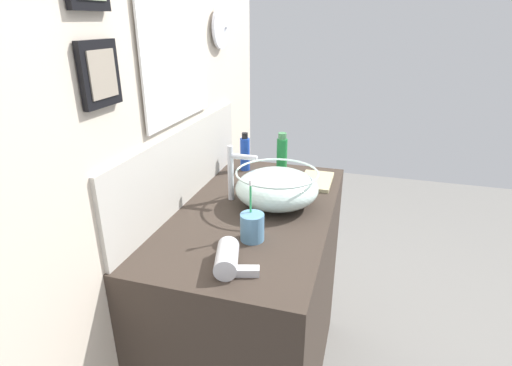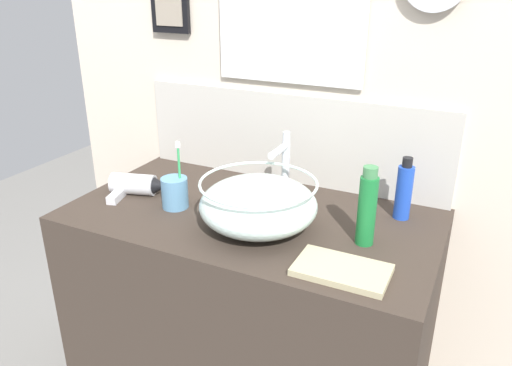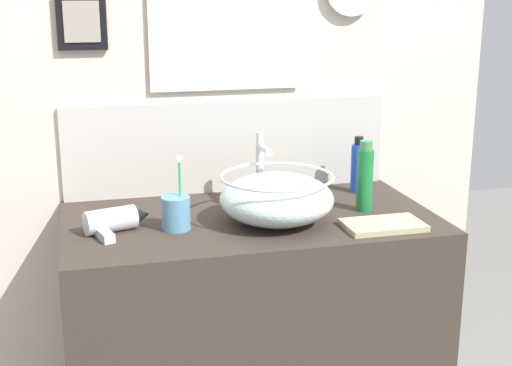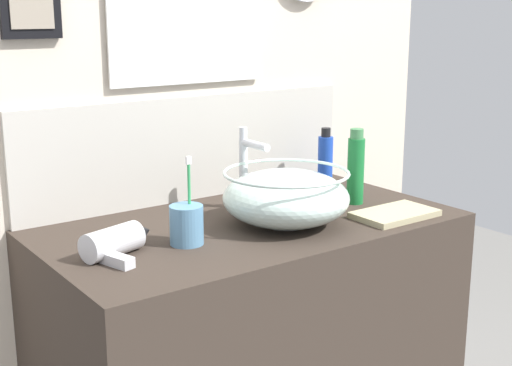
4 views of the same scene
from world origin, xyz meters
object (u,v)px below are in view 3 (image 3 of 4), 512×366
(toothbrush_cup, at_px, (176,213))
(lotion_bottle, at_px, (358,167))
(glass_bowl_sink, at_px, (277,198))
(hair_drier, at_px, (116,220))
(faucet, at_px, (261,164))
(spray_bottle, at_px, (365,178))
(hand_towel, at_px, (383,225))

(toothbrush_cup, xyz_separation_m, lotion_bottle, (0.62, 0.22, 0.04))
(glass_bowl_sink, distance_m, lotion_bottle, 0.41)
(hair_drier, height_order, lotion_bottle, lotion_bottle)
(glass_bowl_sink, height_order, toothbrush_cup, toothbrush_cup)
(faucet, distance_m, hair_drier, 0.47)
(faucet, bearing_deg, spray_bottle, -24.23)
(toothbrush_cup, distance_m, hand_towel, 0.57)
(lotion_bottle, bearing_deg, spray_bottle, -106.53)
(faucet, xyz_separation_m, lotion_bottle, (0.34, 0.06, -0.05))
(toothbrush_cup, xyz_separation_m, hand_towel, (0.56, -0.13, -0.04))
(faucet, bearing_deg, toothbrush_cup, -150.50)
(hand_towel, bearing_deg, lotion_bottle, 79.29)
(spray_bottle, distance_m, hand_towel, 0.19)
(faucet, height_order, toothbrush_cup, faucet)
(faucet, xyz_separation_m, hair_drier, (-0.44, -0.14, -0.10))
(spray_bottle, bearing_deg, toothbrush_cup, -176.73)
(hand_towel, bearing_deg, glass_bowl_sink, 156.87)
(lotion_bottle, xyz_separation_m, hand_towel, (-0.07, -0.35, -0.08))
(faucet, bearing_deg, hand_towel, -46.71)
(hair_drier, relative_size, toothbrush_cup, 0.93)
(hair_drier, relative_size, hand_towel, 0.87)
(hair_drier, xyz_separation_m, spray_bottle, (0.73, 0.01, 0.07))
(glass_bowl_sink, relative_size, spray_bottle, 1.51)
(glass_bowl_sink, xyz_separation_m, toothbrush_cup, (-0.28, 0.01, -0.02))
(faucet, xyz_separation_m, spray_bottle, (0.28, -0.13, -0.03))
(faucet, height_order, hair_drier, faucet)
(faucet, distance_m, lotion_bottle, 0.35)
(glass_bowl_sink, bearing_deg, faucet, 90.00)
(hand_towel, bearing_deg, spray_bottle, 86.46)
(spray_bottle, height_order, lotion_bottle, spray_bottle)
(hair_drier, height_order, spray_bottle, spray_bottle)
(toothbrush_cup, bearing_deg, hand_towel, -13.19)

